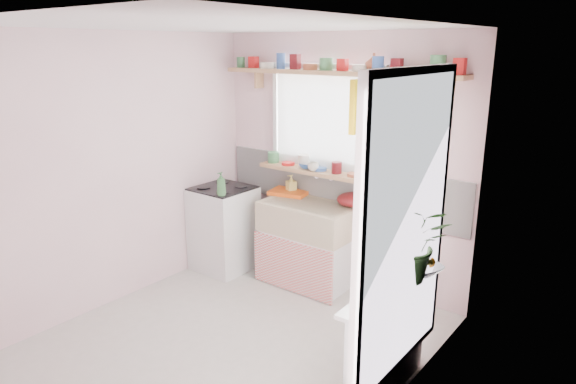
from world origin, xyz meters
The scene contains 19 objects.
room centered at (0.66, 0.86, 1.37)m, with size 3.20×3.20×3.20m.
sink_unit centered at (-0.15, 1.29, 0.43)m, with size 0.95×0.65×1.11m.
cooker centered at (-1.10, 1.05, 0.46)m, with size 0.58×0.58×0.93m.
radiator_ledge centered at (1.30, 0.20, 0.40)m, with size 0.22×0.95×0.78m.
windowsill centered at (-0.15, 1.48, 1.14)m, with size 1.40×0.22×0.04m, color tan.
pine_shelf centered at (0.00, 1.47, 2.12)m, with size 2.52×0.24×0.04m, color tan.
shelf_crockery centered at (0.00, 1.47, 2.20)m, with size 2.47×0.11×0.12m.
sill_crockery centered at (-0.17, 1.48, 1.22)m, with size 1.35×0.11×0.12m.
dish_tray centered at (-0.53, 1.47, 0.87)m, with size 0.39×0.29×0.04m, color orange.
colander centered at (0.22, 1.50, 0.92)m, with size 0.30×0.30×0.14m, color #601013.
jade_plant centered at (1.31, 0.47, 1.06)m, with size 0.52×0.45×0.58m, color #396729.
fruit_bowl centered at (1.33, 0.60, 0.81)m, with size 0.30×0.30×0.07m, color silver.
herb_pot centered at (1.21, -0.02, 0.88)m, with size 0.11×0.08×0.22m, color #2D6327.
soap_bottle_sink centered at (-0.53, 1.50, 0.95)m, with size 0.09×0.09×0.20m, color #D7C65F.
sill_cup centered at (-0.19, 1.42, 1.20)m, with size 0.11×0.11×0.09m, color beige.
sill_bowl centered at (-0.30, 1.48, 1.19)m, with size 0.17×0.17×0.05m, color #3462AB.
shelf_vase centered at (0.38, 1.53, 2.22)m, with size 0.16×0.16×0.16m, color #9C4C30.
cooker_bottle centered at (-0.89, 0.83, 1.03)m, with size 0.09×0.09×0.24m, color #39723E.
fruit centered at (1.34, 0.61, 0.87)m, with size 0.20×0.14×0.10m.
Camera 1 is at (2.66, -2.68, 2.36)m, focal length 32.00 mm.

